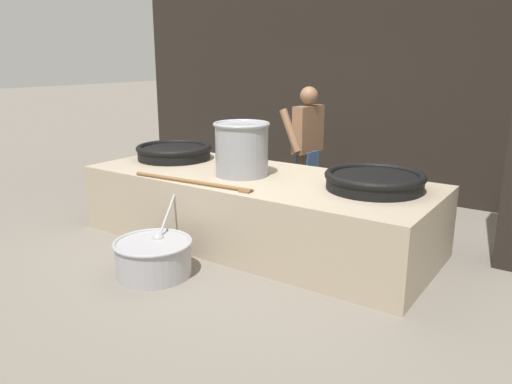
{
  "coord_description": "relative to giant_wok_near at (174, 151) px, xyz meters",
  "views": [
    {
      "loc": [
        3.03,
        -4.43,
        2.03
      ],
      "look_at": [
        0.0,
        0.0,
        0.57
      ],
      "focal_mm": 35.0,
      "sensor_mm": 36.0,
      "label": 1
    }
  ],
  "objects": [
    {
      "name": "giant_wok_far",
      "position": [
        2.69,
        -0.01,
        -0.0
      ],
      "size": [
        0.99,
        0.99,
        0.18
      ],
      "color": "black",
      "rests_on": "hearth_platform"
    },
    {
      "name": "giant_wok_near",
      "position": [
        0.0,
        0.0,
        0.0
      ],
      "size": [
        0.96,
        0.96,
        0.18
      ],
      "color": "black",
      "rests_on": "hearth_platform"
    },
    {
      "name": "back_wall",
      "position": [
        1.38,
        2.64,
        0.88
      ],
      "size": [
        8.4,
        0.24,
        3.48
      ],
      "primitive_type": "cube",
      "color": "black",
      "rests_on": "ground_plane"
    },
    {
      "name": "stirring_paddle",
      "position": [
        1.09,
        -0.84,
        -0.08
      ],
      "size": [
        1.47,
        0.17,
        0.04
      ],
      "rotation": [
        0.0,
        0.0,
        0.07
      ],
      "color": "brown",
      "rests_on": "hearth_platform"
    },
    {
      "name": "hearth_platform",
      "position": [
        1.38,
        -0.17,
        -0.48
      ],
      "size": [
        3.94,
        1.56,
        0.76
      ],
      "color": "tan",
      "rests_on": "ground_plane"
    },
    {
      "name": "stock_pot",
      "position": [
        1.25,
        -0.24,
        0.21
      ],
      "size": [
        0.62,
        0.62,
        0.59
      ],
      "color": "gray",
      "rests_on": "hearth_platform"
    },
    {
      "name": "prep_bowl_vegetables",
      "position": [
        1.1,
        -1.49,
        -0.67
      ],
      "size": [
        0.75,
        0.94,
        0.65
      ],
      "color": "#9E9EA3",
      "rests_on": "ground_plane"
    },
    {
      "name": "ground_plane",
      "position": [
        1.38,
        -0.17,
        -0.86
      ],
      "size": [
        60.0,
        60.0,
        0.0
      ],
      "primitive_type": "plane",
      "color": "slate"
    },
    {
      "name": "cook",
      "position": [
        1.32,
        1.11,
        0.04
      ],
      "size": [
        0.41,
        0.63,
        1.67
      ],
      "rotation": [
        0.0,
        0.0,
        3.04
      ],
      "color": "brown",
      "rests_on": "ground_plane"
    }
  ]
}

